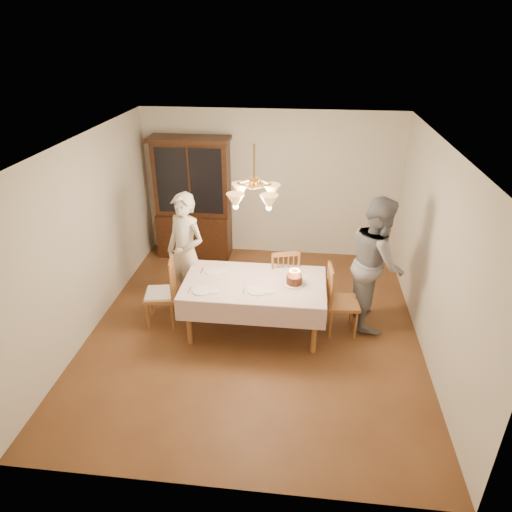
# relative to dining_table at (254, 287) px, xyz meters

# --- Properties ---
(ground) EXTENTS (5.00, 5.00, 0.00)m
(ground) POSITION_rel_dining_table_xyz_m (0.00, 0.00, -0.68)
(ground) COLOR #563018
(ground) RESTS_ON ground
(room_shell) EXTENTS (5.00, 5.00, 5.00)m
(room_shell) POSITION_rel_dining_table_xyz_m (0.00, 0.00, 0.90)
(room_shell) COLOR white
(room_shell) RESTS_ON ground
(dining_table) EXTENTS (1.90, 1.10, 0.76)m
(dining_table) POSITION_rel_dining_table_xyz_m (0.00, 0.00, 0.00)
(dining_table) COLOR brown
(dining_table) RESTS_ON ground
(china_hutch) EXTENTS (1.38, 0.54, 2.16)m
(china_hutch) POSITION_rel_dining_table_xyz_m (-1.36, 2.25, 0.36)
(china_hutch) COLOR black
(china_hutch) RESTS_ON ground
(chair_far_side) EXTENTS (0.54, 0.52, 1.00)m
(chair_far_side) POSITION_rel_dining_table_xyz_m (0.35, 0.63, -0.24)
(chair_far_side) COLOR brown
(chair_far_side) RESTS_ON ground
(chair_left_end) EXTENTS (0.49, 0.51, 1.00)m
(chair_left_end) POSITION_rel_dining_table_xyz_m (-1.32, 0.02, -0.23)
(chair_left_end) COLOR brown
(chair_left_end) RESTS_ON ground
(chair_right_end) EXTENTS (0.46, 0.48, 1.00)m
(chair_right_end) POSITION_rel_dining_table_xyz_m (1.18, 0.10, -0.24)
(chair_right_end) COLOR brown
(chair_right_end) RESTS_ON ground
(elderly_woman) EXTENTS (0.77, 0.68, 1.78)m
(elderly_woman) POSITION_rel_dining_table_xyz_m (-1.05, 0.50, 0.21)
(elderly_woman) COLOR beige
(elderly_woman) RESTS_ON ground
(adult_in_grey) EXTENTS (0.76, 0.95, 1.87)m
(adult_in_grey) POSITION_rel_dining_table_xyz_m (1.63, 0.42, 0.25)
(adult_in_grey) COLOR slate
(adult_in_grey) RESTS_ON ground
(birthday_cake) EXTENTS (0.30, 0.30, 0.21)m
(birthday_cake) POSITION_rel_dining_table_xyz_m (0.53, 0.01, 0.13)
(birthday_cake) COLOR white
(birthday_cake) RESTS_ON dining_table
(place_setting_near_left) EXTENTS (0.40, 0.25, 0.02)m
(place_setting_near_left) POSITION_rel_dining_table_xyz_m (-0.63, -0.30, 0.08)
(place_setting_near_left) COLOR white
(place_setting_near_left) RESTS_ON dining_table
(place_setting_near_right) EXTENTS (0.40, 0.26, 0.02)m
(place_setting_near_right) POSITION_rel_dining_table_xyz_m (0.07, -0.22, 0.08)
(place_setting_near_right) COLOR white
(place_setting_near_right) RESTS_ON dining_table
(place_setting_far_left) EXTENTS (0.38, 0.23, 0.02)m
(place_setting_far_left) POSITION_rel_dining_table_xyz_m (-0.59, 0.23, 0.08)
(place_setting_far_left) COLOR white
(place_setting_far_left) RESTS_ON dining_table
(chandelier) EXTENTS (0.62, 0.62, 0.73)m
(chandelier) POSITION_rel_dining_table_xyz_m (-0.00, -0.00, 1.29)
(chandelier) COLOR #BF8C3F
(chandelier) RESTS_ON ground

